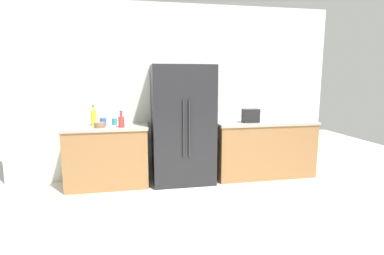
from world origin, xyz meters
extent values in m
plane|color=beige|center=(0.00, 0.00, 0.00)|extent=(10.15, 10.15, 0.00)
cube|color=silver|center=(0.00, 1.74, 1.34)|extent=(5.08, 0.10, 2.68)
cube|color=olive|center=(-1.03, 1.39, 0.42)|extent=(1.14, 0.58, 0.85)
cube|color=gray|center=(-1.03, 1.39, 0.87)|extent=(1.17, 0.61, 0.04)
cube|color=olive|center=(1.39, 1.39, 0.42)|extent=(1.56, 0.58, 0.85)
cube|color=gray|center=(1.39, 1.39, 0.87)|extent=(1.59, 0.61, 0.04)
cube|color=black|center=(0.07, 1.36, 0.87)|extent=(0.91, 0.61, 1.75)
cylinder|color=#262628|center=(0.03, 1.04, 0.87)|extent=(0.02, 0.02, 0.79)
cylinder|color=#262628|center=(0.11, 1.04, 0.87)|extent=(0.02, 0.02, 0.79)
cube|color=black|center=(1.13, 1.32, 0.99)|extent=(0.25, 0.14, 0.21)
cylinder|color=yellow|center=(-1.20, 1.44, 1.00)|extent=(0.08, 0.08, 0.22)
cylinder|color=yellow|center=(-1.20, 1.44, 1.13)|extent=(0.03, 0.03, 0.06)
cylinder|color=#333338|center=(-1.20, 1.44, 1.17)|extent=(0.03, 0.03, 0.02)
cylinder|color=red|center=(-0.81, 1.23, 0.96)|extent=(0.08, 0.08, 0.14)
cylinder|color=red|center=(-0.81, 1.23, 1.06)|extent=(0.03, 0.03, 0.07)
cylinder|color=#333338|center=(-0.81, 1.23, 1.11)|extent=(0.04, 0.04, 0.02)
cylinder|color=teal|center=(-0.92, 1.49, 0.93)|extent=(0.07, 0.07, 0.09)
cylinder|color=blue|center=(-1.08, 1.45, 0.94)|extent=(0.09, 0.09, 0.11)
cylinder|color=brown|center=(-1.11, 1.27, 0.92)|extent=(0.15, 0.15, 0.07)
camera|label=1|loc=(-0.64, -2.99, 1.57)|focal=28.07mm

